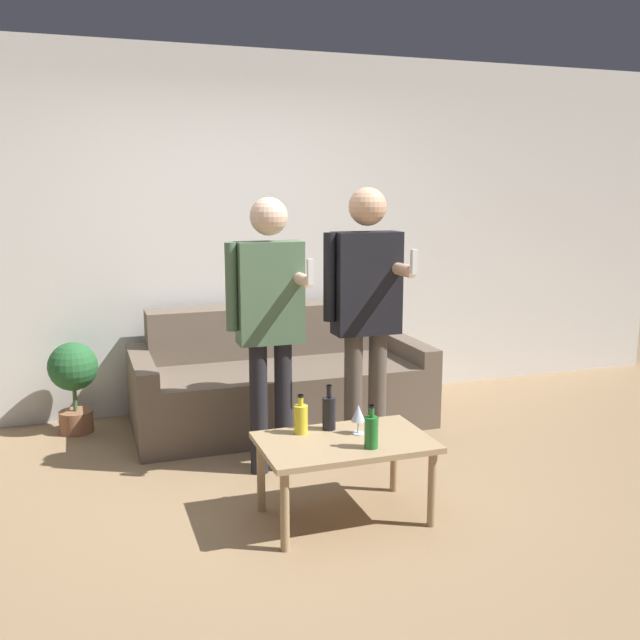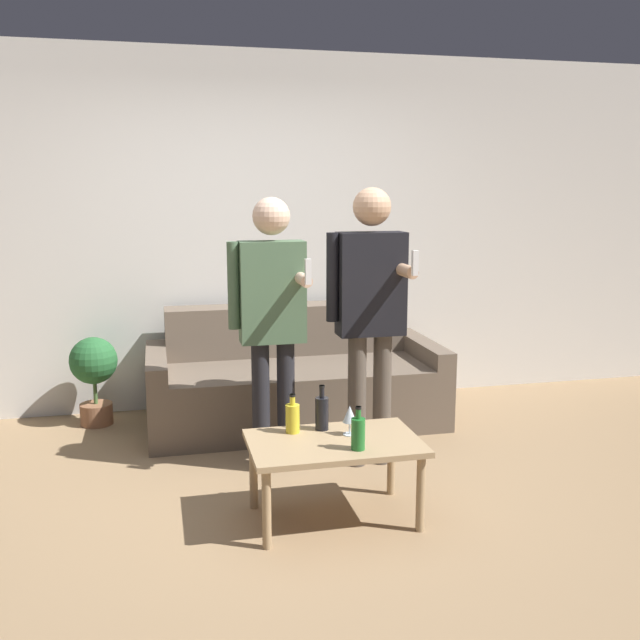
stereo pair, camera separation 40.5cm
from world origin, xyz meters
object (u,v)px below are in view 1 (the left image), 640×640
at_px(couch, 279,382).
at_px(coffee_table, 345,449).
at_px(person_standing_right, 366,303).
at_px(person_standing_left, 269,312).
at_px(bottle_orange, 301,418).

bearing_deg(couch, coffee_table, -93.69).
bearing_deg(person_standing_right, person_standing_left, 175.40).
xyz_separation_m(couch, bottle_orange, (-0.29, -1.45, 0.21)).
xyz_separation_m(bottle_orange, person_standing_left, (-0.01, 0.57, 0.47)).
relative_size(couch, bottle_orange, 10.02).
height_order(couch, bottle_orange, couch).
bearing_deg(person_standing_right, coffee_table, -119.87).
relative_size(coffee_table, person_standing_left, 0.53).
bearing_deg(coffee_table, bottle_orange, 137.91).
xyz_separation_m(coffee_table, bottle_orange, (-0.18, 0.17, 0.13)).
relative_size(couch, person_standing_left, 1.27).
height_order(coffee_table, person_standing_right, person_standing_right).
xyz_separation_m(coffee_table, person_standing_right, (0.39, 0.68, 0.63)).
relative_size(couch, person_standing_right, 1.23).
xyz_separation_m(couch, person_standing_left, (-0.30, -0.88, 0.68)).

